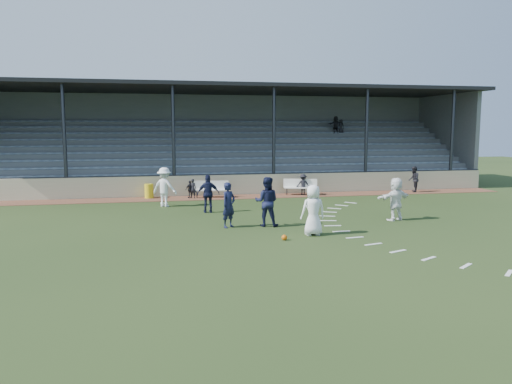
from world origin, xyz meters
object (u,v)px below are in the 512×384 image
(player_white_lead, at_px, (313,210))
(player_navy_lead, at_px, (229,205))
(trash_bin, at_px, (149,191))
(bench_left, at_px, (212,188))
(bench_right, at_px, (301,185))
(football, at_px, (284,237))
(official, at_px, (414,179))

(player_white_lead, distance_m, player_navy_lead, 3.53)
(trash_bin, bearing_deg, player_white_lead, -62.07)
(bench_left, distance_m, bench_right, 5.33)
(football, bearing_deg, player_white_lead, 26.14)
(player_navy_lead, bearing_deg, football, -97.76)
(football, xyz_separation_m, player_navy_lead, (-1.58, 2.72, 0.81))
(player_white_lead, bearing_deg, trash_bin, -65.37)
(bench_right, bearing_deg, player_navy_lead, -106.54)
(player_white_lead, height_order, official, player_white_lead)
(trash_bin, xyz_separation_m, player_white_lead, (6.02, -11.36, 0.52))
(bench_left, height_order, player_navy_lead, player_navy_lead)
(trash_bin, xyz_separation_m, football, (4.76, -11.98, -0.32))
(bench_right, height_order, player_white_lead, player_white_lead)
(football, bearing_deg, bench_right, 70.50)
(player_navy_lead, bearing_deg, official, -4.11)
(bench_left, bearing_deg, player_white_lead, -69.62)
(player_navy_lead, relative_size, official, 1.14)
(bench_left, bearing_deg, football, -76.37)
(bench_right, bearing_deg, official, 14.87)
(football, bearing_deg, trash_bin, 111.68)
(football, height_order, player_navy_lead, player_navy_lead)
(bench_left, relative_size, football, 10.13)
(bench_left, relative_size, player_white_lead, 1.08)
(bench_right, xyz_separation_m, player_white_lead, (-2.83, -10.94, 0.36))
(bench_right, relative_size, official, 1.27)
(bench_right, distance_m, player_white_lead, 11.31)
(bench_left, distance_m, official, 12.60)
(football, bearing_deg, bench_left, 96.11)
(official, bearing_deg, player_white_lead, -13.96)
(bench_left, height_order, official, official)
(bench_right, relative_size, player_navy_lead, 1.12)
(bench_left, xyz_separation_m, bench_right, (5.33, -0.00, 0.00))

